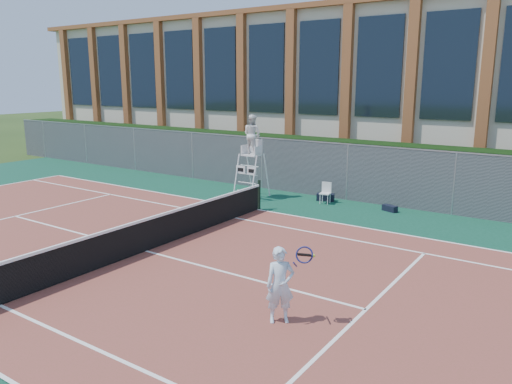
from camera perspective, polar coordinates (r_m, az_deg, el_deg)
The scene contains 12 objects.
ground at distance 14.15m, azimuth -12.49°, elevation -6.71°, with size 120.00×120.00×0.00m, color #233814.
apron at distance 14.80m, azimuth -9.67°, elevation -5.69°, with size 36.00×20.00×0.01m, color #0D3A27.
tennis_court at distance 14.14m, azimuth -12.49°, elevation -6.64°, with size 23.77×10.97×0.02m, color brown.
tennis_net at distance 13.98m, azimuth -12.59°, elevation -4.64°, with size 0.10×11.30×1.10m.
fence at distance 20.69m, azimuth 5.32°, elevation 2.78°, with size 40.00×0.06×2.20m, color #595E60, non-canonical shape.
hedge at distance 21.73m, azimuth 6.86°, elevation 3.21°, with size 40.00×1.40×2.20m, color black.
building at distance 28.75m, azimuth 14.51°, elevation 11.27°, with size 45.00×10.60×8.22m.
umpire_chair at distance 19.70m, azimuth -0.44°, elevation 6.32°, with size 0.94×1.44×3.36m.
plastic_chair at distance 19.26m, azimuth 7.99°, elevation 0.10°, with size 0.43×0.43×0.81m.
sports_bag_near at distance 19.70m, azimuth 7.95°, elevation -0.59°, with size 0.67×0.27×0.29m, color black.
sports_bag_far at distance 18.60m, azimuth 15.04°, elevation -1.81°, with size 0.54×0.24×0.22m, color black.
tennis_player at distance 9.71m, azimuth 2.81°, elevation -10.54°, with size 0.92×0.73×1.54m.
Camera 1 is at (9.84, -9.06, 4.60)m, focal length 35.00 mm.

